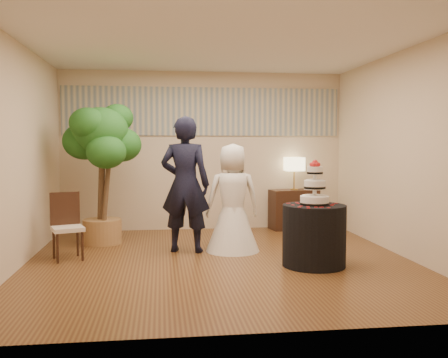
{
  "coord_description": "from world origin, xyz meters",
  "views": [
    {
      "loc": [
        -0.76,
        -6.38,
        1.54
      ],
      "look_at": [
        0.1,
        0.4,
        1.05
      ],
      "focal_mm": 40.0,
      "sensor_mm": 36.0,
      "label": 1
    }
  ],
  "objects": [
    {
      "name": "mural_border",
      "position": [
        0.0,
        2.48,
        2.1
      ],
      "size": [
        4.9,
        0.02,
        0.85
      ],
      "primitive_type": "cube",
      "color": "#9D9F92",
      "rests_on": "wall_back"
    },
    {
      "name": "wall_front",
      "position": [
        0.0,
        -2.5,
        1.4
      ],
      "size": [
        5.0,
        0.06,
        2.8
      ],
      "primitive_type": "cube",
      "color": "beige",
      "rests_on": "ground"
    },
    {
      "name": "ficus_tree",
      "position": [
        -1.66,
        1.38,
        1.1
      ],
      "size": [
        1.43,
        1.43,
        2.2
      ],
      "primitive_type": null,
      "rotation": [
        0.0,
        0.0,
        -1.04
      ],
      "color": "#22611E",
      "rests_on": "floor"
    },
    {
      "name": "wall_left",
      "position": [
        -2.5,
        0.0,
        1.4
      ],
      "size": [
        0.06,
        5.0,
        2.8
      ],
      "primitive_type": "cube",
      "color": "beige",
      "rests_on": "ground"
    },
    {
      "name": "wall_back",
      "position": [
        0.0,
        2.5,
        1.4
      ],
      "size": [
        5.0,
        0.06,
        2.8
      ],
      "primitive_type": "cube",
      "color": "beige",
      "rests_on": "ground"
    },
    {
      "name": "groom",
      "position": [
        -0.42,
        0.64,
        0.96
      ],
      "size": [
        0.79,
        0.62,
        1.92
      ],
      "primitive_type": "imported",
      "rotation": [
        0.0,
        0.0,
        2.89
      ],
      "color": "black",
      "rests_on": "floor"
    },
    {
      "name": "wall_right",
      "position": [
        2.5,
        0.0,
        1.4
      ],
      "size": [
        0.06,
        5.0,
        2.8
      ],
      "primitive_type": "cube",
      "color": "beige",
      "rests_on": "ground"
    },
    {
      "name": "wedding_cake",
      "position": [
        1.14,
        -0.38,
        1.05
      ],
      "size": [
        0.36,
        0.36,
        0.56
      ],
      "primitive_type": null,
      "color": "white",
      "rests_on": "cake_table"
    },
    {
      "name": "console",
      "position": [
        1.61,
        2.29,
        0.35
      ],
      "size": [
        0.9,
        0.51,
        0.71
      ],
      "primitive_type": "cube",
      "rotation": [
        0.0,
        0.0,
        0.16
      ],
      "color": "black",
      "rests_on": "floor"
    },
    {
      "name": "bride",
      "position": [
        0.25,
        0.6,
        0.77
      ],
      "size": [
        0.78,
        0.78,
        1.54
      ],
      "primitive_type": "imported",
      "rotation": [
        0.0,
        0.0,
        3.16
      ],
      "color": "white",
      "rests_on": "floor"
    },
    {
      "name": "side_chair",
      "position": [
        -1.99,
        0.35,
        0.44
      ],
      "size": [
        0.53,
        0.54,
        0.89
      ],
      "primitive_type": null,
      "rotation": [
        0.0,
        0.0,
        0.35
      ],
      "color": "black",
      "rests_on": "floor"
    },
    {
      "name": "floor",
      "position": [
        0.0,
        0.0,
        0.0
      ],
      "size": [
        5.0,
        5.0,
        0.0
      ],
      "primitive_type": "cube",
      "color": "brown",
      "rests_on": "ground"
    },
    {
      "name": "ceiling",
      "position": [
        0.0,
        0.0,
        2.8
      ],
      "size": [
        5.0,
        5.0,
        0.0
      ],
      "primitive_type": "cube",
      "color": "white",
      "rests_on": "wall_back"
    },
    {
      "name": "cake_table",
      "position": [
        1.14,
        -0.38,
        0.39
      ],
      "size": [
        1.02,
        1.02,
        0.77
      ],
      "primitive_type": "cylinder",
      "rotation": [
        0.0,
        0.0,
        0.38
      ],
      "color": "black",
      "rests_on": "floor"
    },
    {
      "name": "table_lamp",
      "position": [
        1.61,
        2.29,
        1.0
      ],
      "size": [
        0.31,
        0.31,
        0.58
      ],
      "primitive_type": null,
      "color": "beige",
      "rests_on": "console"
    }
  ]
}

